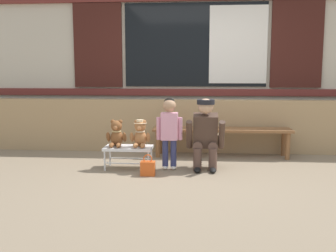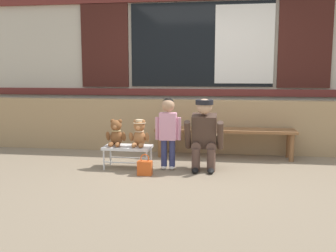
% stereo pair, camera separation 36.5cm
% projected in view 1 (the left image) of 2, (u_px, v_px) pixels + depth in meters
% --- Properties ---
extents(ground_plane, '(60.00, 60.00, 0.00)m').
position_uv_depth(ground_plane, '(193.00, 174.00, 4.87)').
color(ground_plane, '#84725B').
extents(brick_low_wall, '(8.14, 0.25, 0.85)m').
position_uv_depth(brick_low_wall, '(194.00, 126.00, 6.22)').
color(brick_low_wall, tan).
rests_on(brick_low_wall, ground).
extents(shop_facade, '(8.30, 0.26, 3.23)m').
position_uv_depth(shop_facade, '(196.00, 52.00, 6.57)').
color(shop_facade, beige).
rests_on(shop_facade, ground).
extents(wooden_bench_long, '(2.10, 0.40, 0.44)m').
position_uv_depth(wooden_bench_long, '(222.00, 133.00, 5.84)').
color(wooden_bench_long, brown).
rests_on(wooden_bench_long, ground).
extents(small_display_bench, '(0.64, 0.36, 0.30)m').
position_uv_depth(small_display_bench, '(128.00, 149.00, 5.11)').
color(small_display_bench, silver).
rests_on(small_display_bench, ground).
extents(teddy_bear_plain, '(0.28, 0.26, 0.36)m').
position_uv_depth(teddy_bear_plain, '(116.00, 134.00, 5.09)').
color(teddy_bear_plain, brown).
rests_on(teddy_bear_plain, small_display_bench).
extents(teddy_bear_with_hat, '(0.28, 0.27, 0.36)m').
position_uv_depth(teddy_bear_with_hat, '(140.00, 134.00, 5.07)').
color(teddy_bear_with_hat, '#A86B3D').
rests_on(teddy_bear_with_hat, small_display_bench).
extents(child_standing, '(0.35, 0.18, 0.96)m').
position_uv_depth(child_standing, '(169.00, 125.00, 5.02)').
color(child_standing, navy).
rests_on(child_standing, ground).
extents(adult_crouching, '(0.50, 0.49, 0.95)m').
position_uv_depth(adult_crouching, '(206.00, 134.00, 5.03)').
color(adult_crouching, brown).
rests_on(adult_crouching, ground).
extents(handbag_on_ground, '(0.18, 0.11, 0.27)m').
position_uv_depth(handbag_on_ground, '(148.00, 168.00, 4.77)').
color(handbag_on_ground, '#DB561E').
rests_on(handbag_on_ground, ground).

